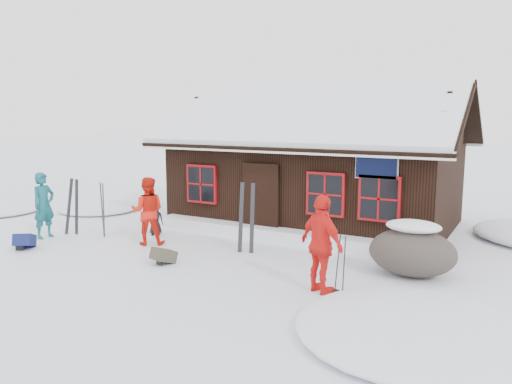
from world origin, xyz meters
TOP-DOWN VIEW (x-y plane):
  - ground at (0.00, 0.00)m, footprint 120.00×120.00m
  - mountain_hut at (1.50, 4.98)m, footprint 8.90×6.09m
  - snow_drift at (1.50, 2.25)m, footprint 7.60×0.60m
  - snow_mounds at (1.65, 1.86)m, footprint 20.60×13.20m
  - skier_teal at (-4.24, -0.61)m, footprint 0.44×0.67m
  - skier_orange_left at (-1.27, 0.25)m, footprint 1.09×1.03m
  - skier_orange_right at (4.06, -0.91)m, footprint 1.20×0.93m
  - skier_crouched at (-1.81, 1.15)m, footprint 0.53×0.49m
  - boulder at (5.34, 1.01)m, footprint 1.82×1.36m
  - ski_pair_left at (-3.85, 0.03)m, footprint 0.59×0.18m
  - ski_pair_mid at (-3.02, 0.36)m, footprint 0.34×0.24m
  - ski_pair_right at (1.40, 0.81)m, footprint 0.47×0.12m
  - ski_poles at (4.42, -0.84)m, footprint 0.21×0.11m
  - backpack_blue at (-3.68, -1.67)m, footprint 0.66×0.69m
  - backpack_olive at (0.22, -0.93)m, footprint 0.49×0.58m

SIDE VIEW (x-z plane):
  - ground at x=0.00m, z-range 0.00..0.00m
  - snow_mounds at x=1.65m, z-range -0.24..0.24m
  - backpack_olive at x=0.22m, z-range 0.00..0.27m
  - backpack_blue at x=-3.68m, z-range 0.00..0.30m
  - snow_drift at x=1.50m, z-range 0.00..0.35m
  - skier_crouched at x=-1.81m, z-range 0.00..0.91m
  - boulder at x=5.34m, z-range 0.01..1.07m
  - ski_poles at x=4.42m, z-range -0.04..1.16m
  - ski_pair_mid at x=-3.02m, z-range -0.05..1.50m
  - ski_pair_left at x=-3.85m, z-range -0.05..1.61m
  - ski_pair_right at x=1.40m, z-range -0.05..1.75m
  - skier_orange_left at x=-1.27m, z-range 0.00..1.78m
  - skier_teal at x=-4.24m, z-range 0.00..1.82m
  - skier_orange_right at x=4.06m, z-range 0.00..1.90m
  - mountain_hut at x=1.50m, z-range -0.63..3.79m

